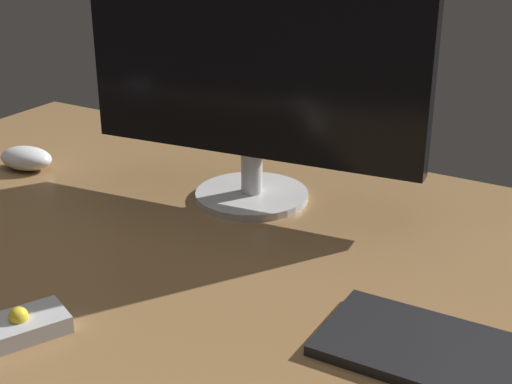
{
  "coord_description": "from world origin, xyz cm",
  "views": [
    {
      "loc": [
        52.08,
        -74.07,
        47.3
      ],
      "look_at": [
        4.1,
        6.94,
        8.0
      ],
      "focal_mm": 51.54,
      "sensor_mm": 36.0,
      "label": 1
    }
  ],
  "objects": [
    {
      "name": "keyboard",
      "position": [
        41.47,
        -9.46,
        2.6
      ],
      "size": [
        35.96,
        13.8,
        1.21
      ],
      "primitive_type": "cube",
      "rotation": [
        0.0,
        0.0,
        0.01
      ],
      "color": "black",
      "rests_on": "desk"
    },
    {
      "name": "monitor",
      "position": [
        -2.44,
        16.7,
        23.47
      ],
      "size": [
        53.15,
        17.7,
        38.72
      ],
      "rotation": [
        0.0,
        0.0,
        0.11
      ],
      "color": "silver",
      "rests_on": "desk"
    },
    {
      "name": "desk",
      "position": [
        0.0,
        0.0,
        1.0
      ],
      "size": [
        140.0,
        84.0,
        2.0
      ],
      "primitive_type": "cube",
      "color": "olive",
      "rests_on": "ground"
    },
    {
      "name": "computer_mouse",
      "position": [
        -42.63,
        8.06,
        3.97
      ],
      "size": [
        10.48,
        7.61,
        3.94
      ],
      "primitive_type": "ellipsoid",
      "rotation": [
        0.0,
        0.0,
        0.16
      ],
      "color": "silver",
      "rests_on": "desk"
    }
  ]
}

